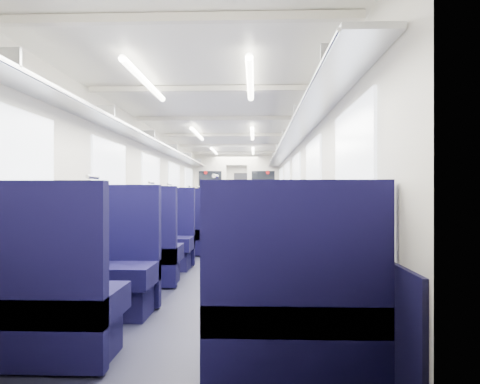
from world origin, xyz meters
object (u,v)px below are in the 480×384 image
at_px(end_door, 242,194).
at_px(seat_1, 293,313).
at_px(seat_22, 218,211).
at_px(seat_4, 133,254).
at_px(seat_19, 262,216).
at_px(seat_11, 267,229).
at_px(seat_14, 199,221).
at_px(bulkhead, 237,188).
at_px(seat_15, 264,221).
at_px(seat_0, 31,306).
at_px(seat_7, 271,242).
at_px(seat_23, 261,211).
at_px(seat_21, 261,213).
at_px(seat_3, 281,276).
at_px(seat_20, 214,213).
at_px(seat_12, 191,225).
at_px(seat_10, 183,229).
at_px(seat_5, 275,256).
at_px(seat_17, 263,218).
at_px(seat_18, 208,216).
at_px(seat_9, 268,234).
at_px(seat_13, 265,224).
at_px(seat_2, 97,273).
at_px(seat_8, 173,234).
at_px(seat_6, 156,243).
at_px(seat_16, 204,218).

distance_m(end_door, seat_1, 17.33).
bearing_deg(seat_1, seat_22, 96.89).
xyz_separation_m(seat_4, seat_19, (1.66, 8.07, 0.00)).
bearing_deg(seat_11, seat_14, 123.64).
height_order(bulkhead, seat_11, bulkhead).
height_order(seat_11, seat_15, same).
distance_m(seat_0, seat_11, 5.91).
distance_m(seat_7, seat_23, 10.13).
relative_size(bulkhead, seat_21, 2.33).
distance_m(seat_3, seat_11, 4.62).
xyz_separation_m(seat_3, seat_7, (0.00, 2.49, 0.00)).
bearing_deg(seat_20, seat_7, -79.24).
bearing_deg(seat_0, seat_12, 90.00).
xyz_separation_m(bulkhead, seat_7, (0.83, -7.80, -0.86)).
xyz_separation_m(seat_4, seat_10, (0.00, 3.40, 0.00)).
distance_m(seat_4, seat_5, 1.66).
xyz_separation_m(end_door, seat_21, (0.83, -4.79, -0.63)).
bearing_deg(seat_17, seat_10, -115.78).
relative_size(seat_12, seat_20, 1.00).
relative_size(bulkhead, seat_4, 2.33).
relative_size(seat_10, seat_18, 1.00).
bearing_deg(seat_9, seat_5, -90.00).
height_order(seat_11, seat_23, same).
bearing_deg(seat_18, seat_13, -63.71).
bearing_deg(seat_0, seat_14, 90.00).
bearing_deg(seat_5, seat_22, 98.26).
distance_m(seat_4, seat_9, 2.90).
height_order(seat_2, seat_8, same).
bearing_deg(seat_3, seat_21, 90.00).
relative_size(seat_13, seat_22, 1.00).
relative_size(end_door, seat_7, 1.66).
bearing_deg(seat_22, seat_20, -90.00).
distance_m(seat_14, seat_15, 1.66).
bearing_deg(seat_1, seat_18, 99.06).
distance_m(end_door, seat_20, 5.05).
bearing_deg(seat_22, seat_4, -90.00).
xyz_separation_m(bulkhead, seat_17, (0.83, -2.22, -0.86)).
bearing_deg(bulkhead, seat_9, -82.92).
relative_size(seat_14, seat_18, 1.00).
xyz_separation_m(end_door, seat_6, (-0.83, -13.80, -0.63)).
relative_size(seat_6, seat_15, 1.00).
bearing_deg(seat_5, seat_16, 103.28).
xyz_separation_m(seat_5, seat_8, (-1.66, 2.49, 0.00)).
distance_m(seat_7, seat_18, 6.98).
xyz_separation_m(bulkhead, seat_22, (-0.83, 2.31, -0.86)).
height_order(end_door, seat_22, end_door).
bearing_deg(bulkhead, seat_12, -100.41).
distance_m(bulkhead, seat_7, 7.89).
distance_m(seat_7, seat_21, 8.88).
bearing_deg(seat_21, seat_3, -90.00).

